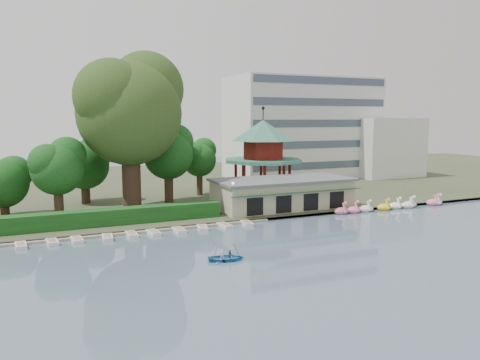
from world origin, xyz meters
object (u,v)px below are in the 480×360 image
boathouse (282,193)px  big_tree (130,105)px  dock (124,233)px  rowboat_with_passengers (226,255)px  pavilion (263,150)px

boathouse → big_tree: big_tree is taller
dock → big_tree: size_ratio=1.64×
big_tree → rowboat_with_passengers: 27.98m
pavilion → rowboat_with_passengers: 33.79m
dock → rowboat_with_passengers: 14.77m
boathouse → big_tree: 22.98m
dock → boathouse: (22.00, 4.77, 2.25)m
dock → boathouse: bearing=12.2°
dock → big_tree: bearing=73.9°
dock → pavilion: 29.14m
boathouse → big_tree: (-18.82, 6.24, 11.61)m
dock → pavilion: size_ratio=2.52×
rowboat_with_passengers → boathouse: bearing=49.3°
boathouse → pavilion: (2.00, 10.03, 5.11)m
boathouse → big_tree: size_ratio=0.90×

